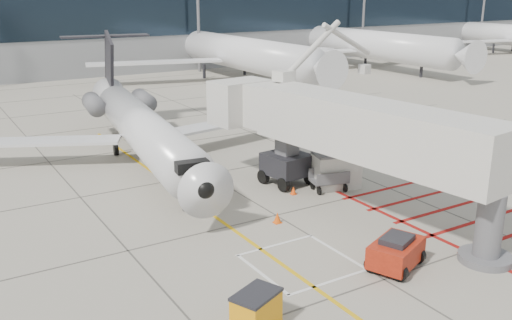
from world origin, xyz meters
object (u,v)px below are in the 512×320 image
regional_jet (150,113)px  spill_bin (256,311)px  jet_bridge (370,141)px  pushback_tug (396,251)px

regional_jet → spill_bin: regional_jet is taller
jet_bridge → pushback_tug: jet_bridge is taller
regional_jet → pushback_tug: size_ratio=11.54×
regional_jet → pushback_tug: 18.16m
regional_jet → jet_bridge: size_ratio=1.50×
pushback_tug → jet_bridge: bearing=38.0°
jet_bridge → spill_bin: bearing=-157.1°
regional_jet → spill_bin: (-3.45, -18.26, -3.18)m
regional_jet → jet_bridge: 14.12m
pushback_tug → spill_bin: pushback_tug is taller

